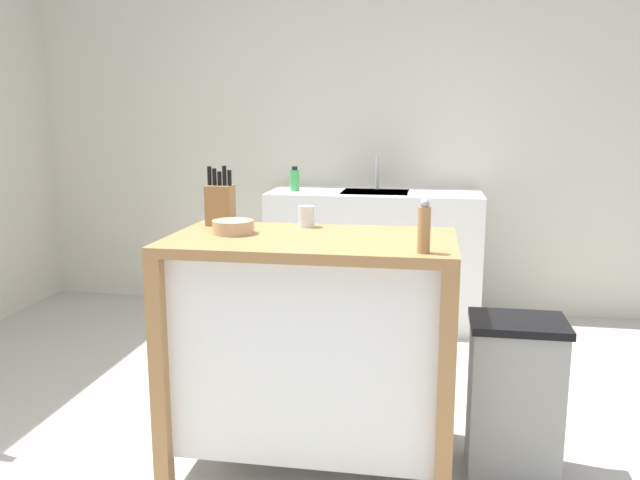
# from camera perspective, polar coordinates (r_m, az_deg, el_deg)

# --- Properties ---
(ground_plane) EXTENTS (6.07, 6.07, 0.00)m
(ground_plane) POSITION_cam_1_polar(r_m,az_deg,el_deg) (2.70, -0.62, -20.07)
(ground_plane) COLOR #ADA8A0
(ground_plane) RESTS_ON ground
(wall_back) EXTENTS (5.07, 0.10, 2.60)m
(wall_back) POSITION_cam_1_polar(r_m,az_deg,el_deg) (4.68, 4.69, 9.77)
(wall_back) COLOR beige
(wall_back) RESTS_ON ground
(kitchen_island) EXTENTS (1.11, 0.62, 0.93)m
(kitchen_island) POSITION_cam_1_polar(r_m,az_deg,el_deg) (2.60, -0.76, -8.63)
(kitchen_island) COLOR #9E7042
(kitchen_island) RESTS_ON ground
(knife_block) EXTENTS (0.11, 0.09, 0.25)m
(knife_block) POSITION_cam_1_polar(r_m,az_deg,el_deg) (2.79, -8.78, 3.21)
(knife_block) COLOR olive
(knife_block) RESTS_ON kitchen_island
(bowl_ceramic_small) EXTENTS (0.16, 0.16, 0.05)m
(bowl_ceramic_small) POSITION_cam_1_polar(r_m,az_deg,el_deg) (2.58, -7.67, 1.18)
(bowl_ceramic_small) COLOR tan
(bowl_ceramic_small) RESTS_ON kitchen_island
(drinking_cup) EXTENTS (0.07, 0.07, 0.09)m
(drinking_cup) POSITION_cam_1_polar(r_m,az_deg,el_deg) (2.72, -1.22, 2.09)
(drinking_cup) COLOR silver
(drinking_cup) RESTS_ON kitchen_island
(pepper_grinder) EXTENTS (0.04, 0.04, 0.19)m
(pepper_grinder) POSITION_cam_1_polar(r_m,az_deg,el_deg) (2.22, 9.15, 1.09)
(pepper_grinder) COLOR #9E7042
(pepper_grinder) RESTS_ON kitchen_island
(trash_bin) EXTENTS (0.36, 0.28, 0.63)m
(trash_bin) POSITION_cam_1_polar(r_m,az_deg,el_deg) (2.69, 16.73, -13.09)
(trash_bin) COLOR gray
(trash_bin) RESTS_ON ground
(sink_counter) EXTENTS (1.41, 0.60, 0.89)m
(sink_counter) POSITION_cam_1_polar(r_m,az_deg,el_deg) (4.43, 4.79, -1.42)
(sink_counter) COLOR silver
(sink_counter) RESTS_ON ground
(sink_faucet) EXTENTS (0.02, 0.02, 0.22)m
(sink_faucet) POSITION_cam_1_polar(r_m,az_deg,el_deg) (4.48, 5.06, 5.88)
(sink_faucet) COLOR #B7BCC1
(sink_faucet) RESTS_ON sink_counter
(bottle_dish_soap) EXTENTS (0.06, 0.06, 0.16)m
(bottle_dish_soap) POSITION_cam_1_polar(r_m,az_deg,el_deg) (4.37, -2.25, 5.33)
(bottle_dish_soap) COLOR green
(bottle_dish_soap) RESTS_ON sink_counter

